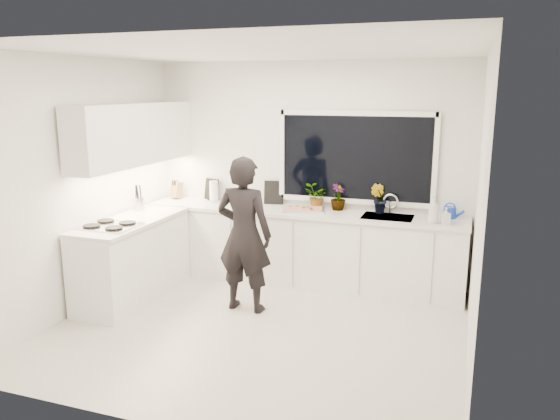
% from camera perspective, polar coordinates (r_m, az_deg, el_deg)
% --- Properties ---
extents(floor, '(4.00, 3.50, 0.02)m').
position_cam_1_polar(floor, '(5.63, -2.37, -12.39)').
color(floor, beige).
rests_on(floor, ground).
extents(wall_back, '(4.00, 0.02, 2.70)m').
position_cam_1_polar(wall_back, '(6.84, 2.96, 4.04)').
color(wall_back, white).
rests_on(wall_back, ground).
extents(wall_left, '(0.02, 3.50, 2.70)m').
position_cam_1_polar(wall_left, '(6.22, -19.98, 2.44)').
color(wall_left, white).
rests_on(wall_left, ground).
extents(wall_right, '(0.02, 3.50, 2.70)m').
position_cam_1_polar(wall_right, '(4.85, 20.16, -0.28)').
color(wall_right, white).
rests_on(wall_right, ground).
extents(ceiling, '(4.00, 3.50, 0.02)m').
position_cam_1_polar(ceiling, '(5.11, -2.65, 16.44)').
color(ceiling, white).
rests_on(ceiling, wall_back).
extents(window, '(1.80, 0.02, 1.00)m').
position_cam_1_polar(window, '(6.64, 7.89, 5.42)').
color(window, black).
rests_on(window, wall_back).
extents(base_cabinets_back, '(3.92, 0.58, 0.88)m').
position_cam_1_polar(base_cabinets_back, '(6.75, 2.13, -3.99)').
color(base_cabinets_back, white).
rests_on(base_cabinets_back, floor).
extents(base_cabinets_left, '(0.58, 1.60, 0.88)m').
position_cam_1_polar(base_cabinets_left, '(6.50, -15.11, -5.08)').
color(base_cabinets_left, white).
rests_on(base_cabinets_left, floor).
extents(countertop_back, '(3.94, 0.62, 0.04)m').
position_cam_1_polar(countertop_back, '(6.63, 2.14, -0.20)').
color(countertop_back, silver).
rests_on(countertop_back, base_cabinets_back).
extents(countertop_left, '(0.62, 1.60, 0.04)m').
position_cam_1_polar(countertop_left, '(6.38, -15.34, -1.14)').
color(countertop_left, silver).
rests_on(countertop_left, base_cabinets_left).
extents(upper_cabinets, '(0.34, 2.10, 0.70)m').
position_cam_1_polar(upper_cabinets, '(6.59, -14.97, 7.68)').
color(upper_cabinets, white).
rests_on(upper_cabinets, wall_left).
extents(sink, '(0.58, 0.42, 0.14)m').
position_cam_1_polar(sink, '(6.42, 11.16, -1.12)').
color(sink, silver).
rests_on(sink, countertop_back).
extents(faucet, '(0.03, 0.03, 0.22)m').
position_cam_1_polar(faucet, '(6.58, 11.47, 0.62)').
color(faucet, silver).
rests_on(faucet, countertop_back).
extents(stovetop, '(0.56, 0.48, 0.03)m').
position_cam_1_polar(stovetop, '(6.11, -17.36, -1.53)').
color(stovetop, black).
rests_on(stovetop, countertop_left).
extents(person, '(0.62, 0.42, 1.68)m').
position_cam_1_polar(person, '(5.83, -3.76, -2.59)').
color(person, black).
rests_on(person, floor).
extents(pizza_tray, '(0.57, 0.47, 0.03)m').
position_cam_1_polar(pizza_tray, '(6.59, 2.47, 0.03)').
color(pizza_tray, silver).
rests_on(pizza_tray, countertop_back).
extents(pizza, '(0.52, 0.42, 0.01)m').
position_cam_1_polar(pizza, '(6.58, 2.47, 0.18)').
color(pizza, '#BC3C19').
rests_on(pizza, pizza_tray).
extents(watering_can, '(0.19, 0.19, 0.13)m').
position_cam_1_polar(watering_can, '(6.50, 17.32, -0.26)').
color(watering_can, '#1236AF').
rests_on(watering_can, countertop_back).
extents(paper_towel_roll, '(0.12, 0.12, 0.26)m').
position_cam_1_polar(paper_towel_roll, '(7.14, -6.93, 1.87)').
color(paper_towel_roll, white).
rests_on(paper_towel_roll, countertop_back).
extents(knife_block, '(0.16, 0.14, 0.22)m').
position_cam_1_polar(knife_block, '(7.44, -10.76, 2.02)').
color(knife_block, olive).
rests_on(knife_block, countertop_back).
extents(utensil_crock, '(0.13, 0.13, 0.16)m').
position_cam_1_polar(utensil_crock, '(6.82, -14.51, 0.64)').
color(utensil_crock, '#BCBDC1').
rests_on(utensil_crock, countertop_left).
extents(picture_frame_large, '(0.21, 0.09, 0.28)m').
position_cam_1_polar(picture_frame_large, '(7.30, -7.19, 2.19)').
color(picture_frame_large, black).
rests_on(picture_frame_large, countertop_back).
extents(picture_frame_small, '(0.25, 0.06, 0.30)m').
position_cam_1_polar(picture_frame_small, '(6.96, -0.65, 1.86)').
color(picture_frame_small, black).
rests_on(picture_frame_small, countertop_back).
extents(herb_plants, '(1.05, 0.32, 0.34)m').
position_cam_1_polar(herb_plants, '(6.64, 5.97, 1.35)').
color(herb_plants, '#26662D').
rests_on(herb_plants, countertop_back).
extents(soap_bottles, '(0.26, 0.15, 0.29)m').
position_cam_1_polar(soap_bottles, '(6.19, 16.06, -0.17)').
color(soap_bottles, '#D8BF66').
rests_on(soap_bottles, countertop_back).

